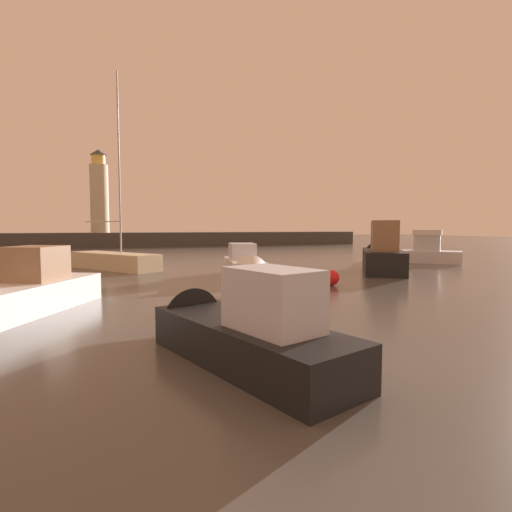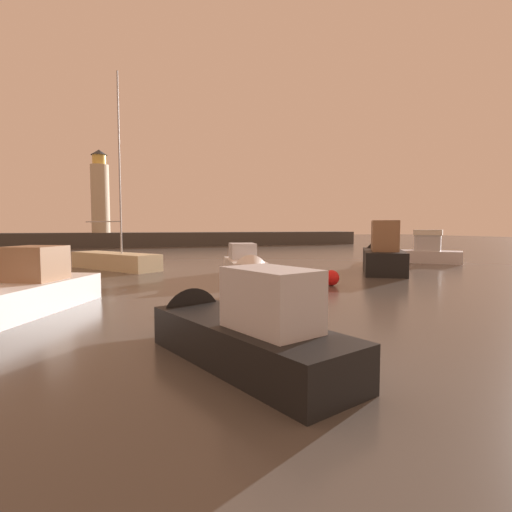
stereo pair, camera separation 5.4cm
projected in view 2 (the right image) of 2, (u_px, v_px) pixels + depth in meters
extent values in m
plane|color=#4C4742|center=(205.00, 263.00, 34.52)|extent=(220.00, 220.00, 0.00)
cube|color=#423F3D|center=(162.00, 239.00, 64.90)|extent=(69.11, 5.22, 2.25)
cylinder|color=beige|center=(100.00, 199.00, 61.37)|extent=(2.70, 2.70, 10.36)
cylinder|color=#F2CC59|center=(99.00, 160.00, 60.95)|extent=(2.02, 2.02, 1.45)
cone|color=#33383D|center=(99.00, 152.00, 60.86)|extent=(2.43, 2.43, 0.83)
cube|color=black|center=(383.00, 261.00, 27.94)|extent=(5.99, 7.29, 1.53)
cone|color=black|center=(379.00, 256.00, 31.96)|extent=(3.31, 3.26, 2.45)
cube|color=#8C6647|center=(385.00, 236.00, 26.86)|extent=(2.82, 3.10, 2.04)
cube|color=white|center=(244.00, 268.00, 25.23)|extent=(2.91, 5.84, 1.09)
cone|color=white|center=(253.00, 273.00, 21.99)|extent=(2.20, 2.10, 1.93)
cube|color=silver|center=(242.00, 251.00, 26.00)|extent=(1.88, 2.19, 1.00)
cube|color=silver|center=(423.00, 257.00, 35.29)|extent=(5.93, 6.05, 1.06)
cone|color=silver|center=(381.00, 255.00, 36.92)|extent=(3.02, 3.01, 2.20)
cube|color=silver|center=(428.00, 243.00, 35.05)|extent=(2.78, 2.79, 1.37)
cube|color=silver|center=(428.00, 232.00, 34.99)|extent=(3.06, 3.07, 0.48)
cube|color=black|center=(246.00, 343.00, 9.13)|extent=(3.61, 6.11, 0.99)
cone|color=black|center=(178.00, 315.00, 11.79)|extent=(2.26, 2.18, 1.82)
cube|color=silver|center=(271.00, 299.00, 8.35)|extent=(1.83, 2.30, 1.30)
cube|color=white|center=(27.00, 297.00, 14.92)|extent=(5.02, 6.76, 1.10)
cube|color=#8C6647|center=(35.00, 263.00, 15.35)|extent=(2.42, 2.47, 1.31)
cube|color=beige|center=(115.00, 261.00, 29.77)|extent=(6.40, 7.95, 1.21)
cylinder|color=#B7B7BC|center=(119.00, 164.00, 28.78)|extent=(0.12, 0.12, 12.97)
cylinder|color=#B7B7BC|center=(103.00, 222.00, 30.39)|extent=(2.62, 3.75, 0.09)
sphere|color=red|center=(331.00, 278.00, 21.44)|extent=(0.84, 0.84, 0.84)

